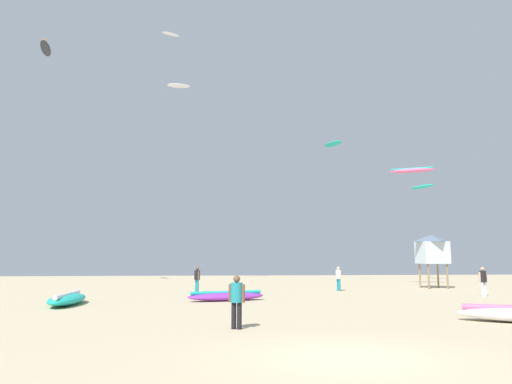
{
  "coord_description": "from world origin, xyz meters",
  "views": [
    {
      "loc": [
        -3.2,
        -10.77,
        2.13
      ],
      "look_at": [
        0.0,
        19.32,
        6.45
      ],
      "focal_mm": 33.8,
      "sensor_mm": 36.0,
      "label": 1
    }
  ],
  "objects_px": {
    "kite_grounded_far": "(67,299)",
    "lifeguard_tower": "(432,249)",
    "person_midground": "(197,277)",
    "person_left": "(483,279)",
    "kite_aloft_5": "(171,34)",
    "person_foreground": "(237,298)",
    "kite_aloft_2": "(412,170)",
    "kite_aloft_3": "(46,48)",
    "kite_aloft_4": "(422,187)",
    "kite_grounded_mid": "(226,296)",
    "kite_aloft_0": "(333,144)",
    "person_right": "(338,277)",
    "kite_aloft_1": "(179,86)"
  },
  "relations": [
    {
      "from": "kite_aloft_3",
      "to": "kite_aloft_4",
      "type": "bearing_deg",
      "value": 7.16
    },
    {
      "from": "lifeguard_tower",
      "to": "kite_aloft_2",
      "type": "distance_m",
      "value": 7.74
    },
    {
      "from": "lifeguard_tower",
      "to": "person_midground",
      "type": "bearing_deg",
      "value": -170.9
    },
    {
      "from": "person_foreground",
      "to": "lifeguard_tower",
      "type": "bearing_deg",
      "value": 166.53
    },
    {
      "from": "kite_grounded_far",
      "to": "kite_aloft_0",
      "type": "distance_m",
      "value": 32.7
    },
    {
      "from": "person_foreground",
      "to": "lifeguard_tower",
      "type": "distance_m",
      "value": 26.79
    },
    {
      "from": "person_foreground",
      "to": "person_midground",
      "type": "distance_m",
      "value": 17.96
    },
    {
      "from": "person_left",
      "to": "kite_grounded_far",
      "type": "bearing_deg",
      "value": -91.9
    },
    {
      "from": "person_midground",
      "to": "person_left",
      "type": "relative_size",
      "value": 0.97
    },
    {
      "from": "kite_aloft_1",
      "to": "kite_aloft_5",
      "type": "bearing_deg",
      "value": -119.15
    },
    {
      "from": "person_foreground",
      "to": "kite_grounded_mid",
      "type": "bearing_deg",
      "value": -155.57
    },
    {
      "from": "person_foreground",
      "to": "kite_aloft_4",
      "type": "relative_size",
      "value": 0.47
    },
    {
      "from": "kite_grounded_mid",
      "to": "kite_grounded_far",
      "type": "relative_size",
      "value": 0.9
    },
    {
      "from": "person_right",
      "to": "kite_aloft_4",
      "type": "height_order",
      "value": "kite_aloft_4"
    },
    {
      "from": "person_midground",
      "to": "kite_grounded_far",
      "type": "distance_m",
      "value": 10.67
    },
    {
      "from": "kite_grounded_far",
      "to": "lifeguard_tower",
      "type": "relative_size",
      "value": 1.19
    },
    {
      "from": "person_midground",
      "to": "person_foreground",
      "type": "bearing_deg",
      "value": -112.21
    },
    {
      "from": "kite_aloft_1",
      "to": "kite_aloft_3",
      "type": "bearing_deg",
      "value": -151.52
    },
    {
      "from": "kite_aloft_2",
      "to": "kite_aloft_3",
      "type": "xyz_separation_m",
      "value": [
        -33.29,
        5.3,
        12.11
      ]
    },
    {
      "from": "person_right",
      "to": "kite_grounded_mid",
      "type": "distance_m",
      "value": 11.34
    },
    {
      "from": "person_midground",
      "to": "person_left",
      "type": "xyz_separation_m",
      "value": [
        17.09,
        -5.78,
        0.03
      ]
    },
    {
      "from": "kite_grounded_far",
      "to": "kite_aloft_1",
      "type": "distance_m",
      "value": 34.4
    },
    {
      "from": "lifeguard_tower",
      "to": "kite_aloft_0",
      "type": "bearing_deg",
      "value": 114.25
    },
    {
      "from": "person_foreground",
      "to": "kite_grounded_mid",
      "type": "height_order",
      "value": "person_foreground"
    },
    {
      "from": "kite_aloft_1",
      "to": "person_foreground",
      "type": "bearing_deg",
      "value": -83.43
    },
    {
      "from": "kite_aloft_3",
      "to": "kite_grounded_mid",
      "type": "bearing_deg",
      "value": -48.68
    },
    {
      "from": "person_foreground",
      "to": "person_left",
      "type": "xyz_separation_m",
      "value": [
        15.58,
        12.11,
        0.05
      ]
    },
    {
      "from": "person_foreground",
      "to": "kite_aloft_1",
      "type": "distance_m",
      "value": 41.73
    },
    {
      "from": "person_foreground",
      "to": "kite_aloft_5",
      "type": "bearing_deg",
      "value": -146.39
    },
    {
      "from": "person_midground",
      "to": "kite_grounded_mid",
      "type": "distance_m",
      "value": 7.31
    },
    {
      "from": "person_right",
      "to": "kite_aloft_3",
      "type": "relative_size",
      "value": 0.46
    },
    {
      "from": "person_midground",
      "to": "kite_aloft_4",
      "type": "relative_size",
      "value": 0.48
    },
    {
      "from": "kite_aloft_2",
      "to": "kite_aloft_3",
      "type": "distance_m",
      "value": 35.82
    },
    {
      "from": "kite_aloft_2",
      "to": "kite_grounded_mid",
      "type": "bearing_deg",
      "value": -141.28
    },
    {
      "from": "kite_grounded_far",
      "to": "kite_aloft_5",
      "type": "xyz_separation_m",
      "value": [
        2.59,
        25.41,
        26.29
      ]
    },
    {
      "from": "person_right",
      "to": "kite_grounded_mid",
      "type": "relative_size",
      "value": 0.38
    },
    {
      "from": "person_right",
      "to": "lifeguard_tower",
      "type": "height_order",
      "value": "lifeguard_tower"
    },
    {
      "from": "person_midground",
      "to": "kite_grounded_far",
      "type": "height_order",
      "value": "person_midground"
    },
    {
      "from": "lifeguard_tower",
      "to": "kite_aloft_1",
      "type": "bearing_deg",
      "value": 143.68
    },
    {
      "from": "kite_grounded_far",
      "to": "kite_aloft_0",
      "type": "height_order",
      "value": "kite_aloft_0"
    },
    {
      "from": "person_left",
      "to": "kite_grounded_mid",
      "type": "distance_m",
      "value": 15.49
    },
    {
      "from": "person_foreground",
      "to": "kite_grounded_far",
      "type": "relative_size",
      "value": 0.34
    },
    {
      "from": "kite_aloft_1",
      "to": "person_midground",
      "type": "bearing_deg",
      "value": -81.73
    },
    {
      "from": "kite_aloft_1",
      "to": "person_right",
      "type": "bearing_deg",
      "value": -54.41
    },
    {
      "from": "kite_grounded_mid",
      "to": "kite_aloft_3",
      "type": "relative_size",
      "value": 1.2
    },
    {
      "from": "kite_aloft_2",
      "to": "kite_grounded_far",
      "type": "bearing_deg",
      "value": -148.47
    },
    {
      "from": "person_left",
      "to": "person_right",
      "type": "bearing_deg",
      "value": -141.03
    },
    {
      "from": "kite_grounded_far",
      "to": "kite_aloft_5",
      "type": "bearing_deg",
      "value": 84.18
    },
    {
      "from": "kite_aloft_3",
      "to": "kite_aloft_5",
      "type": "height_order",
      "value": "kite_aloft_5"
    },
    {
      "from": "person_left",
      "to": "kite_aloft_2",
      "type": "relative_size",
      "value": 0.45
    }
  ]
}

